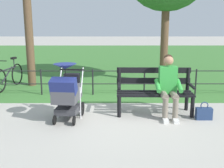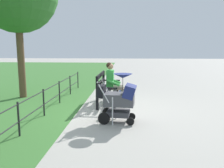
{
  "view_description": "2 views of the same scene",
  "coord_description": "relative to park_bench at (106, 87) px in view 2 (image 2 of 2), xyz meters",
  "views": [
    {
      "loc": [
        0.19,
        5.65,
        1.95
      ],
      "look_at": [
        0.18,
        0.02,
        0.66
      ],
      "focal_mm": 44.61,
      "sensor_mm": 36.0,
      "label": 1
    },
    {
      "loc": [
        6.26,
        0.53,
        1.75
      ],
      "look_at": [
        0.29,
        0.14,
        0.79
      ],
      "focal_mm": 36.72,
      "sensor_mm": 36.0,
      "label": 2
    }
  ],
  "objects": [
    {
      "name": "ground_plane",
      "position": [
        0.72,
        0.12,
        -0.53
      ],
      "size": [
        60.0,
        60.0,
        0.0
      ],
      "primitive_type": "plane",
      "color": "#ADA89E"
    },
    {
      "name": "handbag",
      "position": [
        -0.95,
        0.45,
        -0.4
      ],
      "size": [
        0.32,
        0.14,
        0.37
      ],
      "color": "navy",
      "rests_on": "ground"
    },
    {
      "name": "park_bench",
      "position": [
        0.0,
        0.0,
        0.0
      ],
      "size": [
        1.61,
        0.63,
        0.96
      ],
      "color": "black",
      "rests_on": "ground"
    },
    {
      "name": "stroller",
      "position": [
        1.79,
        0.48,
        0.07
      ],
      "size": [
        0.59,
        0.93,
        1.15
      ],
      "color": "black",
      "rests_on": "ground"
    },
    {
      "name": "person_on_bench",
      "position": [
        -0.25,
        0.22,
        0.15
      ],
      "size": [
        0.54,
        0.74,
        1.28
      ],
      "color": "slate",
      "rests_on": "ground"
    },
    {
      "name": "park_fence",
      "position": [
        0.72,
        -1.47,
        -0.11
      ],
      "size": [
        6.92,
        0.04,
        0.7
      ],
      "color": "black",
      "rests_on": "ground"
    }
  ]
}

